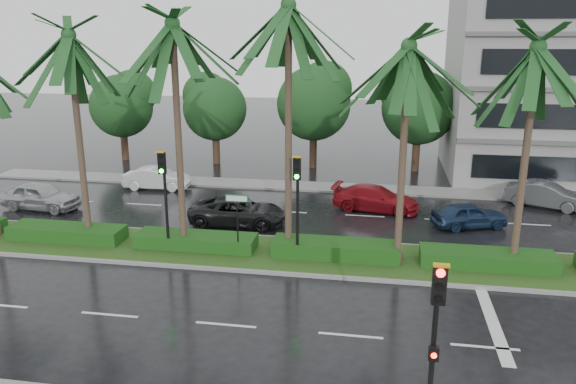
% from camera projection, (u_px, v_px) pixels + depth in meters
% --- Properties ---
extents(ground, '(120.00, 120.00, 0.00)m').
position_uv_depth(ground, '(259.00, 264.00, 22.76)').
color(ground, black).
rests_on(ground, ground).
extents(far_sidewalk, '(40.00, 2.00, 0.12)m').
position_uv_depth(far_sidewalk, '(302.00, 186.00, 34.13)').
color(far_sidewalk, gray).
rests_on(far_sidewalk, ground).
extents(median, '(36.00, 4.00, 0.15)m').
position_uv_depth(median, '(264.00, 253.00, 23.69)').
color(median, gray).
rests_on(median, ground).
extents(hedge, '(35.20, 1.40, 0.60)m').
position_uv_depth(hedge, '(264.00, 245.00, 23.59)').
color(hedge, '#1D4212').
rests_on(hedge, median).
extents(lane_markings, '(34.00, 13.06, 0.01)m').
position_uv_depth(lane_markings, '(333.00, 273.00, 21.87)').
color(lane_markings, silver).
rests_on(lane_markings, ground).
extents(palm_row, '(26.30, 4.20, 10.71)m').
position_uv_depth(palm_row, '(230.00, 53.00, 21.67)').
color(palm_row, '#402F25').
rests_on(palm_row, median).
extents(signal_near, '(0.34, 0.45, 4.36)m').
position_uv_depth(signal_near, '(434.00, 344.00, 12.21)').
color(signal_near, black).
rests_on(signal_near, near_sidewalk).
extents(signal_median_left, '(0.34, 0.42, 4.36)m').
position_uv_depth(signal_median_left, '(164.00, 187.00, 22.87)').
color(signal_median_left, black).
rests_on(signal_median_left, median).
extents(signal_median_right, '(0.34, 0.42, 4.36)m').
position_uv_depth(signal_median_right, '(297.00, 193.00, 21.99)').
color(signal_median_right, black).
rests_on(signal_median_right, median).
extents(street_sign, '(0.95, 0.09, 2.60)m').
position_uv_depth(street_sign, '(237.00, 209.00, 22.80)').
color(street_sign, black).
rests_on(street_sign, median).
extents(bg_trees, '(32.91, 5.30, 7.66)m').
position_uv_depth(bg_trees, '(339.00, 102.00, 37.93)').
color(bg_trees, '#362318').
rests_on(bg_trees, ground).
extents(car_silver, '(2.08, 4.36, 1.44)m').
position_uv_depth(car_silver, '(41.00, 196.00, 29.70)').
color(car_silver, '#A9ABB0').
rests_on(car_silver, ground).
extents(car_white, '(1.56, 3.99, 1.30)m').
position_uv_depth(car_white, '(157.00, 178.00, 33.61)').
color(car_white, silver).
rests_on(car_white, ground).
extents(car_darkgrey, '(2.41, 4.82, 1.31)m').
position_uv_depth(car_darkgrey, '(238.00, 212.00, 27.33)').
color(car_darkgrey, black).
rests_on(car_darkgrey, ground).
extents(car_red, '(2.59, 4.77, 1.31)m').
position_uv_depth(car_red, '(376.00, 198.00, 29.53)').
color(car_red, maroon).
rests_on(car_red, ground).
extents(car_blue, '(2.54, 3.86, 1.22)m').
position_uv_depth(car_blue, '(469.00, 215.00, 26.93)').
color(car_blue, '#192D4D').
rests_on(car_blue, ground).
extents(car_grey, '(2.97, 4.37, 1.36)m').
position_uv_depth(car_grey, '(546.00, 195.00, 30.05)').
color(car_grey, '#505255').
rests_on(car_grey, ground).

